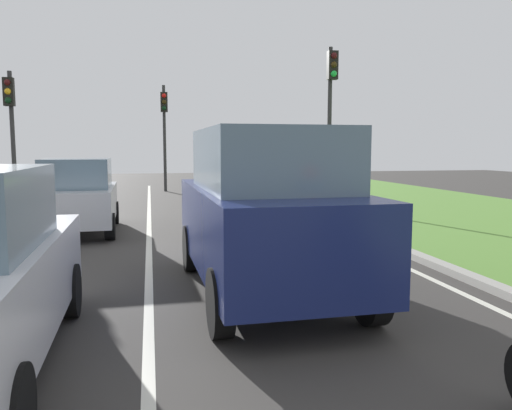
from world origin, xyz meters
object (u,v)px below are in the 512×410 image
object	(u,v)px
car_suv_ahead	(265,211)
traffic_light_far_median	(164,121)
car_hatchback_far	(79,196)
traffic_light_near_right	(331,99)
traffic_light_overhead_left	(11,116)

from	to	relation	value
car_suv_ahead	traffic_light_far_median	xyz separation A→B (m)	(-0.83, 17.45, 2.12)
car_hatchback_far	traffic_light_far_median	size ratio (longest dim) A/B	0.76
car_hatchback_far	traffic_light_near_right	bearing A→B (deg)	21.79
traffic_light_far_median	car_suv_ahead	bearing A→B (deg)	-87.26
car_suv_ahead	traffic_light_far_median	size ratio (longest dim) A/B	0.92
traffic_light_far_median	car_hatchback_far	bearing A→B (deg)	-101.75
car_hatchback_far	car_suv_ahead	bearing A→B (deg)	-63.16
traffic_light_near_right	traffic_light_far_median	xyz separation A→B (m)	(-5.12, 8.25, -0.32)
traffic_light_far_median	traffic_light_overhead_left	bearing A→B (deg)	-129.05
traffic_light_near_right	car_suv_ahead	bearing A→B (deg)	-114.96
car_suv_ahead	traffic_light_overhead_left	xyz separation A→B (m)	(-5.92, 11.19, 1.89)
traffic_light_overhead_left	traffic_light_far_median	xyz separation A→B (m)	(5.08, 6.27, 0.22)
car_hatchback_far	traffic_light_near_right	xyz separation A→B (m)	(7.51, 3.24, 2.72)
traffic_light_far_median	traffic_light_near_right	bearing A→B (deg)	-58.18
car_hatchback_far	traffic_light_overhead_left	bearing A→B (deg)	115.70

